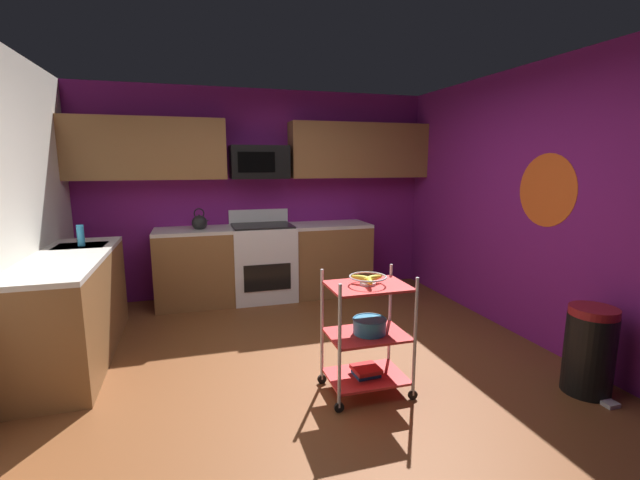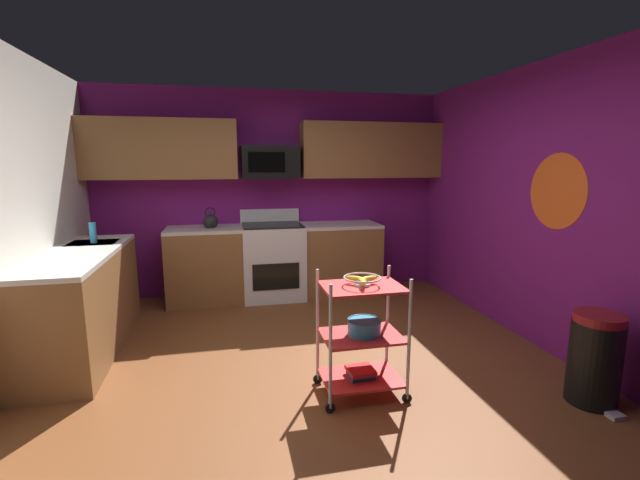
# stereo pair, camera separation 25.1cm
# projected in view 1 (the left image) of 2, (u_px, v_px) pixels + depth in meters

# --- Properties ---
(floor) EXTENTS (4.40, 4.80, 0.04)m
(floor) POSITION_uv_depth(u_px,v_px,m) (311.00, 376.00, 3.52)
(floor) COLOR brown
(floor) RESTS_ON ground
(wall_back) EXTENTS (4.52, 0.06, 2.60)m
(wall_back) POSITION_uv_depth(u_px,v_px,m) (261.00, 194.00, 5.58)
(wall_back) COLOR #751970
(wall_back) RESTS_ON ground
(wall_right) EXTENTS (0.06, 4.80, 2.60)m
(wall_right) POSITION_uv_depth(u_px,v_px,m) (547.00, 207.00, 3.91)
(wall_right) COLOR #751970
(wall_right) RESTS_ON ground
(wall_flower_decal) EXTENTS (0.00, 0.66, 0.66)m
(wall_flower_decal) POSITION_uv_depth(u_px,v_px,m) (547.00, 190.00, 3.86)
(wall_flower_decal) COLOR #E5591E
(counter_run) EXTENTS (3.52, 2.46, 0.92)m
(counter_run) POSITION_uv_depth(u_px,v_px,m) (202.00, 277.00, 4.71)
(counter_run) COLOR brown
(counter_run) RESTS_ON ground
(oven_range) EXTENTS (0.76, 0.65, 1.10)m
(oven_range) POSITION_uv_depth(u_px,v_px,m) (263.00, 261.00, 5.40)
(oven_range) COLOR white
(oven_range) RESTS_ON ground
(upper_cabinets) EXTENTS (4.40, 0.33, 0.70)m
(upper_cabinets) POSITION_uv_depth(u_px,v_px,m) (263.00, 150.00, 5.30)
(upper_cabinets) COLOR brown
(microwave) EXTENTS (0.70, 0.39, 0.40)m
(microwave) POSITION_uv_depth(u_px,v_px,m) (259.00, 162.00, 5.28)
(microwave) COLOR black
(rolling_cart) EXTENTS (0.63, 0.43, 0.91)m
(rolling_cart) POSITION_uv_depth(u_px,v_px,m) (367.00, 334.00, 3.16)
(rolling_cart) COLOR silver
(rolling_cart) RESTS_ON ground
(fruit_bowl) EXTENTS (0.27, 0.27, 0.07)m
(fruit_bowl) POSITION_uv_depth(u_px,v_px,m) (368.00, 279.00, 3.09)
(fruit_bowl) COLOR silver
(fruit_bowl) RESTS_ON rolling_cart
(mixing_bowl_large) EXTENTS (0.25, 0.25, 0.11)m
(mixing_bowl_large) POSITION_uv_depth(u_px,v_px,m) (370.00, 325.00, 3.16)
(mixing_bowl_large) COLOR #338CBF
(mixing_bowl_large) RESTS_ON rolling_cart
(book_stack) EXTENTS (0.20, 0.20, 0.07)m
(book_stack) POSITION_uv_depth(u_px,v_px,m) (366.00, 371.00, 3.21)
(book_stack) COLOR #1E4C8C
(book_stack) RESTS_ON rolling_cart
(kettle) EXTENTS (0.21, 0.18, 0.26)m
(kettle) POSITION_uv_depth(u_px,v_px,m) (200.00, 222.00, 5.10)
(kettle) COLOR black
(kettle) RESTS_ON counter_run
(dish_soap_bottle) EXTENTS (0.06, 0.06, 0.20)m
(dish_soap_bottle) POSITION_uv_depth(u_px,v_px,m) (81.00, 235.00, 4.05)
(dish_soap_bottle) COLOR #2D8CBF
(dish_soap_bottle) RESTS_ON counter_run
(trash_can) EXTENTS (0.34, 0.42, 0.66)m
(trash_can) POSITION_uv_depth(u_px,v_px,m) (589.00, 350.00, 3.18)
(trash_can) COLOR black
(trash_can) RESTS_ON ground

